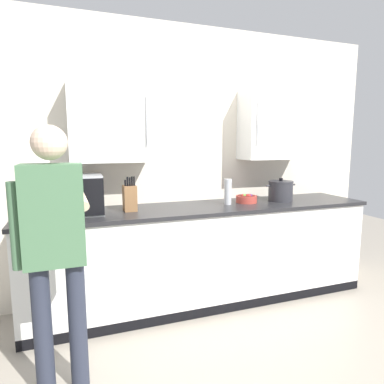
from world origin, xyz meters
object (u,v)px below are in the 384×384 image
Objects in this scene: knife_block at (130,198)px; person_figure at (55,238)px; stock_pot at (281,191)px; fruit_bowl at (246,198)px; microwave_oven at (64,195)px; thermos_flask at (228,192)px.

person_figure reaches higher than knife_block.
knife_block reaches higher than stock_pot.
fruit_bowl is at bearing 25.93° from person_figure.
fruit_bowl is 0.39m from stock_pot.
person_figure is (-0.03, -0.86, -0.13)m from microwave_oven.
person_figure is (-1.76, -0.85, -0.01)m from fruit_bowl.
knife_block is at bearing 179.34° from stock_pot.
stock_pot is 0.21× the size of person_figure.
thermos_flask is 1.74m from person_figure.
stock_pot is (2.10, -0.03, -0.06)m from microwave_oven.
stock_pot is at bearing -0.87° from microwave_oven.
microwave_oven is 0.55m from knife_block.
fruit_bowl is at bearing 175.65° from stock_pot.
stock_pot is (1.56, -0.02, -0.01)m from knife_block.
fruit_bowl is at bearing -0.10° from microwave_oven.
microwave_oven reaches higher than thermos_flask.
microwave_oven is 2.10m from stock_pot.
thermos_flask is (0.95, -0.02, 0.01)m from knife_block.
microwave_oven is at bearing 178.74° from thermos_flask.
thermos_flask is at bearing -1.26° from microwave_oven.
person_figure reaches higher than microwave_oven.
stock_pot is at bearing -4.35° from fruit_bowl.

